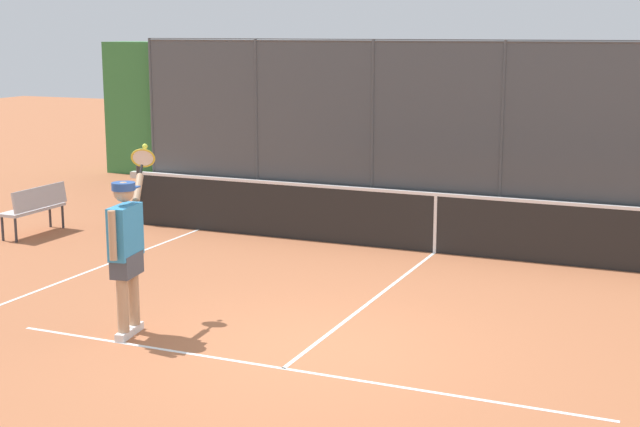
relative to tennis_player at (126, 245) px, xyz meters
The scene contains 6 objects.
ground_plane 2.40m from the tennis_player, 168.05° to the right, with size 60.00×60.00×0.00m, color #A8603D.
court_line_markings 2.43m from the tennis_player, 163.86° to the left, with size 8.67×10.10×0.01m.
fence_backdrop 10.73m from the tennis_player, 101.28° to the right, with size 19.54×1.37×3.27m.
tennis_net 5.70m from the tennis_player, 111.70° to the right, with size 11.13×0.09×1.07m.
tennis_player is the anchor object (origin of this frame).
courtside_bench 5.96m from the tennis_player, 39.93° to the right, with size 0.40×1.30×0.84m.
Camera 1 is at (-3.96, 8.92, 3.47)m, focal length 51.84 mm.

